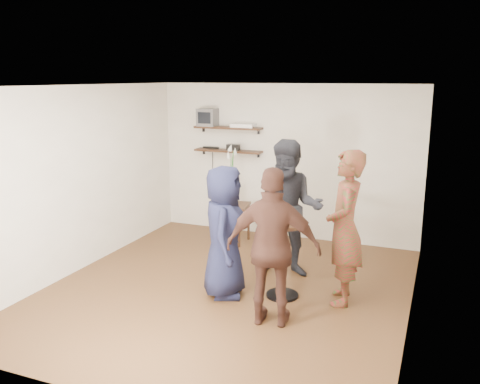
# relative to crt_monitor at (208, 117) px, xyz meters

# --- Properties ---
(room) EXTENTS (4.58, 5.08, 2.68)m
(room) POSITION_rel_crt_monitor_xyz_m (1.38, -2.38, -0.72)
(room) COLOR #4A2F17
(room) RESTS_ON ground
(shelf_upper) EXTENTS (1.20, 0.25, 0.04)m
(shelf_upper) POSITION_rel_crt_monitor_xyz_m (0.38, 0.00, -0.17)
(shelf_upper) COLOR black
(shelf_upper) RESTS_ON room
(shelf_lower) EXTENTS (1.20, 0.25, 0.04)m
(shelf_lower) POSITION_rel_crt_monitor_xyz_m (0.38, 0.00, -0.57)
(shelf_lower) COLOR black
(shelf_lower) RESTS_ON room
(crt_monitor) EXTENTS (0.32, 0.30, 0.30)m
(crt_monitor) POSITION_rel_crt_monitor_xyz_m (0.00, 0.00, 0.00)
(crt_monitor) COLOR #59595B
(crt_monitor) RESTS_ON shelf_upper
(dvd_deck) EXTENTS (0.40, 0.24, 0.06)m
(dvd_deck) POSITION_rel_crt_monitor_xyz_m (0.67, 0.00, -0.12)
(dvd_deck) COLOR silver
(dvd_deck) RESTS_ON shelf_upper
(radio) EXTENTS (0.22, 0.10, 0.10)m
(radio) POSITION_rel_crt_monitor_xyz_m (0.47, 0.00, -0.50)
(radio) COLOR black
(radio) RESTS_ON shelf_lower
(power_strip) EXTENTS (0.30, 0.05, 0.03)m
(power_strip) POSITION_rel_crt_monitor_xyz_m (0.03, 0.05, -0.54)
(power_strip) COLOR black
(power_strip) RESTS_ON shelf_lower
(side_table) EXTENTS (0.62, 0.62, 0.64)m
(side_table) POSITION_rel_crt_monitor_xyz_m (0.67, -0.53, -1.48)
(side_table) COLOR black
(side_table) RESTS_ON room
(vase_lilies) EXTENTS (0.20, 0.20, 1.03)m
(vase_lilies) POSITION_rel_crt_monitor_xyz_m (0.67, -0.53, -1.05)
(vase_lilies) COLOR silver
(vase_lilies) RESTS_ON side_table
(drinks_table) EXTENTS (0.53, 0.53, 0.97)m
(drinks_table) POSITION_rel_crt_monitor_xyz_m (2.10, -2.30, -1.39)
(drinks_table) COLOR black
(drinks_table) RESTS_ON room
(wine_glass_fl) EXTENTS (0.06, 0.06, 0.18)m
(wine_glass_fl) POSITION_rel_crt_monitor_xyz_m (2.04, -2.33, -0.92)
(wine_glass_fl) COLOR silver
(wine_glass_fl) RESTS_ON drinks_table
(wine_glass_fr) EXTENTS (0.07, 0.07, 0.21)m
(wine_glass_fr) POSITION_rel_crt_monitor_xyz_m (2.16, -2.32, -0.90)
(wine_glass_fr) COLOR silver
(wine_glass_fr) RESTS_ON drinks_table
(wine_glass_bl) EXTENTS (0.07, 0.07, 0.20)m
(wine_glass_bl) POSITION_rel_crt_monitor_xyz_m (2.08, -2.24, -0.91)
(wine_glass_bl) COLOR silver
(wine_glass_bl) RESTS_ON drinks_table
(wine_glass_br) EXTENTS (0.07, 0.07, 0.22)m
(wine_glass_br) POSITION_rel_crt_monitor_xyz_m (2.14, -2.28, -0.89)
(wine_glass_br) COLOR silver
(wine_glass_br) RESTS_ON drinks_table
(person_plaid) EXTENTS (0.57, 0.76, 1.88)m
(person_plaid) POSITION_rel_crt_monitor_xyz_m (2.82, -2.16, -1.08)
(person_plaid) COLOR #B31426
(person_plaid) RESTS_ON room
(person_dark) EXTENTS (1.04, 0.88, 1.90)m
(person_dark) POSITION_rel_crt_monitor_xyz_m (1.96, -1.58, -1.07)
(person_dark) COLOR black
(person_dark) RESTS_ON room
(person_navy) EXTENTS (0.75, 0.93, 1.66)m
(person_navy) POSITION_rel_crt_monitor_xyz_m (1.40, -2.52, -1.19)
(person_navy) COLOR #161933
(person_navy) RESTS_ON room
(person_brown) EXTENTS (1.09, 0.58, 1.78)m
(person_brown) POSITION_rel_crt_monitor_xyz_m (2.21, -3.02, -1.13)
(person_brown) COLOR #40231B
(person_brown) RESTS_ON room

